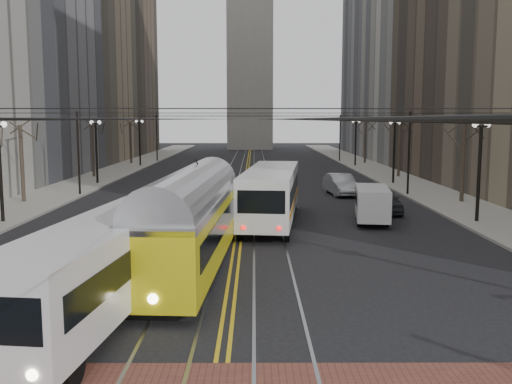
{
  "coord_description": "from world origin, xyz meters",
  "views": [
    {
      "loc": [
        0.81,
        -14.44,
        6.0
      ],
      "look_at": [
        0.88,
        8.97,
        3.0
      ],
      "focal_mm": 40.0,
      "sensor_mm": 36.0,
      "label": 1
    }
  ],
  "objects_px": {
    "cargo_van": "(372,205)",
    "sedan_silver": "(341,184)",
    "transit_bus": "(102,269)",
    "sedan_grey": "(382,200)",
    "streetcar": "(192,230)",
    "rear_bus": "(271,196)"
  },
  "relations": [
    {
      "from": "cargo_van",
      "to": "sedan_silver",
      "type": "height_order",
      "value": "cargo_van"
    },
    {
      "from": "transit_bus",
      "to": "sedan_grey",
      "type": "height_order",
      "value": "transit_bus"
    },
    {
      "from": "streetcar",
      "to": "cargo_van",
      "type": "distance_m",
      "value": 13.8
    },
    {
      "from": "transit_bus",
      "to": "sedan_silver",
      "type": "relative_size",
      "value": 2.29
    },
    {
      "from": "transit_bus",
      "to": "streetcar",
      "type": "distance_m",
      "value": 5.95
    },
    {
      "from": "transit_bus",
      "to": "cargo_van",
      "type": "distance_m",
      "value": 19.44
    },
    {
      "from": "streetcar",
      "to": "cargo_van",
      "type": "relative_size",
      "value": 2.85
    },
    {
      "from": "sedan_silver",
      "to": "sedan_grey",
      "type": "bearing_deg",
      "value": -87.92
    },
    {
      "from": "transit_bus",
      "to": "streetcar",
      "type": "bearing_deg",
      "value": 75.51
    },
    {
      "from": "streetcar",
      "to": "cargo_van",
      "type": "xyz_separation_m",
      "value": [
        9.35,
        10.13,
        -0.54
      ]
    },
    {
      "from": "sedan_grey",
      "to": "sedan_silver",
      "type": "xyz_separation_m",
      "value": [
        -1.36,
        8.57,
        0.02
      ]
    },
    {
      "from": "rear_bus",
      "to": "cargo_van",
      "type": "bearing_deg",
      "value": 6.25
    },
    {
      "from": "sedan_grey",
      "to": "sedan_silver",
      "type": "distance_m",
      "value": 8.68
    },
    {
      "from": "transit_bus",
      "to": "streetcar",
      "type": "xyz_separation_m",
      "value": [
        2.13,
        5.56,
        0.12
      ]
    },
    {
      "from": "rear_bus",
      "to": "sedan_silver",
      "type": "bearing_deg",
      "value": 70.76
    },
    {
      "from": "cargo_van",
      "to": "sedan_grey",
      "type": "bearing_deg",
      "value": 78.08
    },
    {
      "from": "rear_bus",
      "to": "sedan_grey",
      "type": "height_order",
      "value": "rear_bus"
    },
    {
      "from": "rear_bus",
      "to": "sedan_grey",
      "type": "distance_m",
      "value": 8.26
    },
    {
      "from": "transit_bus",
      "to": "cargo_van",
      "type": "xyz_separation_m",
      "value": [
        11.48,
        15.69,
        -0.42
      ]
    },
    {
      "from": "transit_bus",
      "to": "sedan_grey",
      "type": "distance_m",
      "value": 23.41
    },
    {
      "from": "streetcar",
      "to": "sedan_silver",
      "type": "xyz_separation_m",
      "value": [
        9.41,
        22.54,
        -0.74
      ]
    },
    {
      "from": "sedan_grey",
      "to": "streetcar",
      "type": "bearing_deg",
      "value": -128.87
    }
  ]
}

